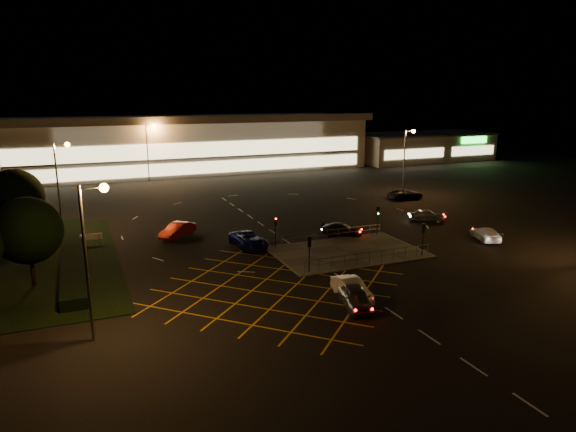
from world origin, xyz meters
name	(u,v)px	position (x,y,z in m)	size (l,w,h in m)	color
ground	(320,249)	(0.00, 0.00, 0.00)	(180.00, 180.00, 0.00)	black
pedestrian_island	(347,252)	(2.00, -2.00, 0.06)	(14.00, 9.00, 0.12)	#4C4944
grass_verge	(14,266)	(-28.00, 6.00, 0.04)	(18.00, 30.00, 0.08)	black
hedge	(73,255)	(-23.00, 6.00, 0.50)	(2.00, 26.00, 1.00)	black
supermarket	(187,143)	(0.00, 61.95, 5.31)	(72.00, 26.50, 10.50)	beige
retail_unit_a	(396,148)	(46.00, 53.97, 3.21)	(18.80, 14.80, 6.35)	beige
retail_unit_b	(452,145)	(62.00, 53.96, 3.22)	(14.80, 14.80, 6.35)	beige
streetlight_sw	(92,240)	(-21.56, -12.00, 6.56)	(1.78, 0.56, 10.03)	slate
streetlight_nw	(61,173)	(-23.56, 18.00, 6.56)	(1.78, 0.56, 10.03)	slate
streetlight_ne	(407,153)	(24.44, 20.00, 6.56)	(1.78, 0.56, 10.03)	slate
streetlight_far_left	(150,145)	(-9.56, 48.00, 6.56)	(1.78, 0.56, 10.03)	slate
streetlight_far_right	(345,136)	(30.44, 50.00, 6.56)	(1.78, 0.56, 10.03)	slate
signal_sw	(309,247)	(-4.00, -5.99, 2.37)	(0.28, 0.30, 3.15)	black
signal_se	(423,233)	(8.00, -5.99, 2.37)	(0.28, 0.30, 3.15)	black
signal_nw	(276,226)	(-4.00, 1.99, 2.37)	(0.28, 0.30, 3.15)	black
signal_ne	(378,215)	(8.00, 1.99, 2.37)	(0.28, 0.30, 3.15)	black
tree_c	(15,197)	(-28.00, 14.00, 4.95)	(5.76, 5.76, 7.84)	black
tree_e	(28,231)	(-26.00, 0.00, 4.64)	(5.40, 5.40, 7.35)	black
car_near_silver	(356,297)	(-3.98, -13.97, 0.78)	(1.83, 4.56, 1.55)	#AAACB2
car_queue_white	(352,289)	(-3.40, -12.36, 0.75)	(1.59, 4.56, 1.50)	white
car_left_blue	(248,240)	(-6.43, 3.40, 0.77)	(2.57, 5.57, 1.55)	#0E1557
car_far_dkgrey	(342,230)	(4.54, 3.70, 0.65)	(1.83, 4.51, 1.31)	black
car_right_silver	(427,215)	(17.42, 5.52, 0.72)	(1.71, 4.24, 1.45)	#ABADB2
car_circ_red	(177,230)	(-12.36, 9.96, 0.79)	(1.68, 4.82, 1.59)	maroon
car_east_grey	(406,194)	(22.91, 17.67, 0.75)	(2.47, 5.36, 1.49)	black
car_approach_white	(486,234)	(17.82, -3.95, 0.69)	(1.92, 4.73, 1.37)	white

